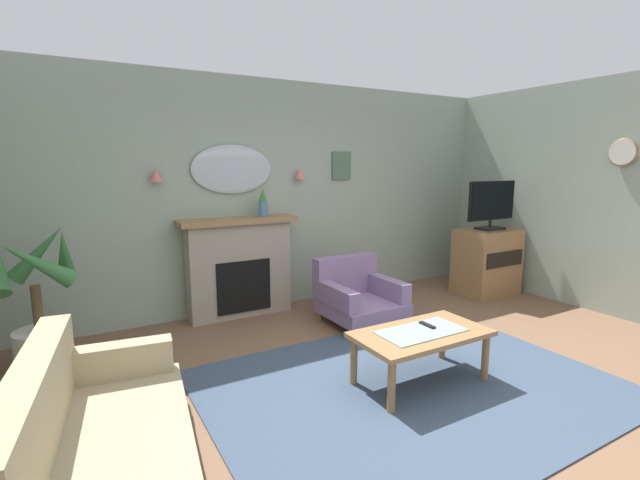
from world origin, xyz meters
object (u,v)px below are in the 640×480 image
Objects in this scene: armchair_beside_couch at (357,295)px; tv_cabinet at (487,262)px; wall_sconce_right at (300,173)px; framed_picture at (342,166)px; tv_flatscreen at (492,204)px; coffee_table at (421,338)px; mantel_vase_right at (263,203)px; wall_clock at (623,152)px; wall_mirror at (232,169)px; fireplace at (240,268)px; tv_remote at (427,325)px; floral_couch at (89,437)px; wall_sconce_left at (156,175)px; potted_plant_tall_palm at (39,307)px.

tv_cabinet is at bearing 0.07° from armchair_beside_couch.
wall_sconce_right is 0.66m from framed_picture.
coffee_table is at bearing -150.23° from tv_flatscreen.
wall_clock reaches higher than mantel_vase_right.
framed_picture is at bearing 0.38° from wall_mirror.
framed_picture is 0.33× the size of coffee_table.
fireplace is 8.50× the size of tv_remote.
wall_sconce_left is at bearing 70.86° from floral_couch.
framed_picture is (1.20, 0.18, 0.43)m from mantel_vase_right.
wall_mirror reaches higher than floral_couch.
wall_sconce_left is at bearing 167.09° from tv_cabinet.
wall_mirror reaches higher than tv_remote.
wall_mirror is at bearing 137.67° from armchair_beside_couch.
potted_plant_tall_palm is (-2.68, 1.78, 0.19)m from coffee_table.
wall_sconce_right is at bearing 6.16° from fireplace.
fireplace is 2.42m from coffee_table.
framed_picture is 0.44× the size of armchair_beside_couch.
fireplace is 9.71× the size of wall_sconce_left.
floral_couch reaches higher than tv_remote.
wall_mirror is 3.42m from tv_flatscreen.
mantel_vase_right is 1.52m from armchair_beside_couch.
potted_plant_tall_palm is at bearing -168.87° from framed_picture.
coffee_table is at bearing 0.63° from floral_couch.
wall_mirror is 3.61m from tv_cabinet.
wall_sconce_left reaches higher than tv_remote.
tv_remote is 0.12× the size of potted_plant_tall_palm.
coffee_table is 2.93m from tv_cabinet.
tv_flatscreen reaches higher than tv_remote.
coffee_table is (-0.80, -2.46, -1.37)m from framed_picture.
wall_clock is 0.17× the size of floral_couch.
tv_remote is 0.19× the size of armchair_beside_couch.
framed_picture reaches higher than tv_flatscreen.
fireplace is 1.91m from framed_picture.
wall_clock is at bearing -45.90° from framed_picture.
wall_clock reaches higher than framed_picture.
mantel_vase_right is 2.50m from coffee_table.
wall_sconce_left is 4.36m from tv_cabinet.
wall_sconce_right is at bearing -3.37° from wall_mirror.
wall_clock is (2.89, -2.25, 0.24)m from wall_sconce_right.
fireplace is 1.62× the size of tv_flatscreen.
framed_picture reaches higher than wall_sconce_left.
tv_remote is (0.82, -2.26, -0.12)m from fireplace.
floral_couch is (-3.19, -2.49, -1.43)m from framed_picture.
framed_picture is at bearing 72.04° from coffee_table.
tv_cabinet is (3.23, -0.84, -0.12)m from fireplace.
armchair_beside_couch is 0.92× the size of tv_cabinet.
wall_sconce_right is (0.55, 0.12, 0.34)m from mantel_vase_right.
fireplace is 1.06× the size of potted_plant_tall_palm.
mantel_vase_right is at bearing -29.54° from wall_mirror.
mantel_vase_right is 0.37× the size of tv_cabinet.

